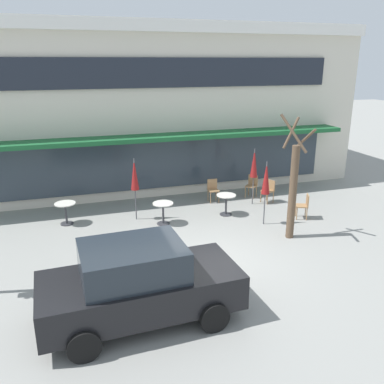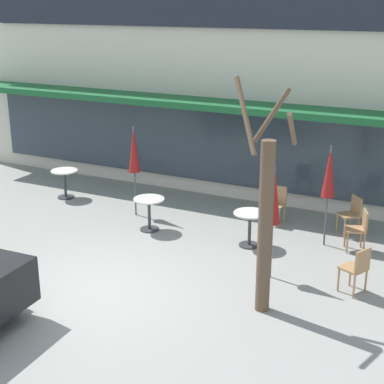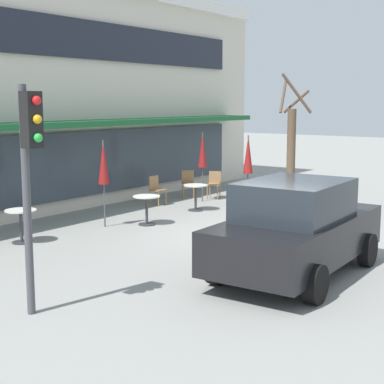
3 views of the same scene
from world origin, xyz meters
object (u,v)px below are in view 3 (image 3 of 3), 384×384
Objects in this scene: cafe_table_near_wall at (147,205)px; cafe_table_by_tree at (196,193)px; cafe_chair_3 at (214,183)px; parked_sedan at (296,228)px; patio_umbrella_green_folded at (104,163)px; patio_umbrella_corner_open at (248,155)px; cafe_chair_2 at (188,182)px; traffic_light_pole at (29,162)px; street_tree at (291,155)px; patio_umbrella_cream_folded at (203,150)px; cafe_chair_0 at (272,186)px; cafe_chair_1 at (156,188)px; cafe_table_streetside at (21,220)px.

cafe_table_near_wall and cafe_table_by_tree have the same top height.
cafe_table_near_wall is 0.85× the size of cafe_chair_3.
cafe_table_near_wall is at bearing 71.01° from parked_sedan.
patio_umbrella_green_folded is 1.00× the size of patio_umbrella_corner_open.
cafe_table_by_tree is 2.42m from cafe_chair_2.
patio_umbrella_green_folded is (-3.18, 0.54, 1.11)m from cafe_table_by_tree.
traffic_light_pole reaches higher than cafe_table_by_tree.
parked_sedan is 1.26× the size of traffic_light_pole.
street_tree is at bearing -64.24° from cafe_table_by_tree.
street_tree reaches higher than patio_umbrella_cream_folded.
patio_umbrella_corner_open is at bearing -107.50° from cafe_chair_2.
cafe_chair_0 is 3.63m from cafe_chair_1.
patio_umbrella_cream_folded is at bearing 75.21° from patio_umbrella_corner_open.
cafe_chair_1 is at bearing 7.47° from cafe_table_streetside.
cafe_table_streetside is 6.26m from parked_sedan.
parked_sedan is at bearing -76.99° from cafe_table_streetside.
patio_umbrella_green_folded reaches higher than cafe_table_near_wall.
patio_umbrella_corner_open is 3.09m from cafe_chair_1.
parked_sedan is 1.09× the size of street_tree.
traffic_light_pole is at bearing -151.00° from cafe_chair_1.
cafe_chair_2 is at bearing 12.22° from patio_umbrella_green_folded.
cafe_table_near_wall is 0.19× the size of street_tree.
street_tree is at bearing 3.83° from traffic_light_pole.
cafe_table_streetside is 2.62m from patio_umbrella_green_folded.
cafe_table_near_wall is at bearing -156.77° from cafe_chair_2.
patio_umbrella_cream_folded reaches higher than parked_sedan.
cafe_table_streetside is at bearing 173.37° from patio_umbrella_green_folded.
cafe_table_near_wall and cafe_table_streetside have the same top height.
parked_sedan is (1.41, -6.09, 0.36)m from cafe_table_streetside.
cafe_table_streetside and cafe_table_by_tree have the same top height.
street_tree is at bearing -94.36° from patio_umbrella_cream_folded.
cafe_chair_3 is 8.72m from parked_sedan.
cafe_table_by_tree is at bearing 4.06° from cafe_table_near_wall.
patio_umbrella_corner_open reaches higher than parked_sedan.
cafe_chair_1 is at bearing 105.54° from street_tree.
cafe_chair_3 is at bearing 100.29° from cafe_chair_0.
parked_sedan is (-5.03, -4.06, -0.75)m from patio_umbrella_corner_open.
cafe_table_streetside is 5.60m from cafe_table_by_tree.
cafe_table_by_tree is at bearing 51.93° from parked_sedan.
patio_umbrella_green_folded reaches higher than cafe_table_streetside.
street_tree reaches higher than cafe_table_near_wall.
patio_umbrella_cream_folded reaches higher than cafe_chair_3.
cafe_chair_1 is at bearing 106.71° from patio_umbrella_corner_open.
patio_umbrella_green_folded reaches higher than cafe_chair_1.
cafe_table_near_wall is 0.35× the size of patio_umbrella_corner_open.
patio_umbrella_corner_open is at bearing -17.54° from cafe_table_streetside.
cafe_chair_2 is at bearing 49.32° from parked_sedan.
cafe_chair_2 is 0.23× the size of street_tree.
traffic_light_pole reaches higher than cafe_table_streetside.
street_tree reaches higher than patio_umbrella_corner_open.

